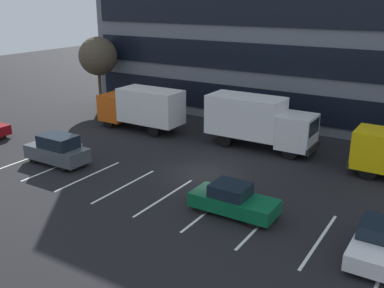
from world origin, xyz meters
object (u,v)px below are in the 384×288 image
at_px(box_truck_white, 258,120).
at_px(sedan_forest, 233,200).
at_px(bare_tree, 98,56).
at_px(sedan_white, 377,241).
at_px(box_truck_orange, 141,107).
at_px(suv_charcoal, 57,150).

xyz_separation_m(box_truck_white, sedan_forest, (3.16, -10.01, -1.30)).
xyz_separation_m(box_truck_white, bare_tree, (-17.81, 3.04, 2.89)).
xyz_separation_m(sedan_forest, sedan_white, (6.78, -0.28, -0.03)).
bearing_deg(bare_tree, sedan_forest, -31.90).
relative_size(box_truck_orange, sedan_white, 1.76).
bearing_deg(box_truck_orange, box_truck_white, 4.96).
bearing_deg(bare_tree, box_truck_white, -9.69).
distance_m(sedan_forest, suv_charcoal, 12.73).
distance_m(box_truck_white, sedan_forest, 10.58).
bearing_deg(box_truck_white, sedan_forest, -72.48).
distance_m(box_truck_white, suv_charcoal, 13.72).
distance_m(box_truck_orange, bare_tree, 9.46).
relative_size(sedan_forest, bare_tree, 0.64).
relative_size(box_truck_white, sedan_white, 1.87).
height_order(sedan_white, bare_tree, bare_tree).
xyz_separation_m(box_truck_orange, bare_tree, (-8.08, 3.89, 3.01)).
bearing_deg(sedan_forest, bare_tree, 148.10).
distance_m(sedan_forest, sedan_white, 6.79).
relative_size(suv_charcoal, bare_tree, 0.64).
bearing_deg(sedan_white, suv_charcoal, 178.49).
bearing_deg(suv_charcoal, sedan_white, -1.51).
bearing_deg(sedan_forest, sedan_white, -2.37).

